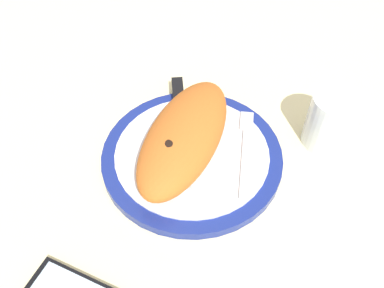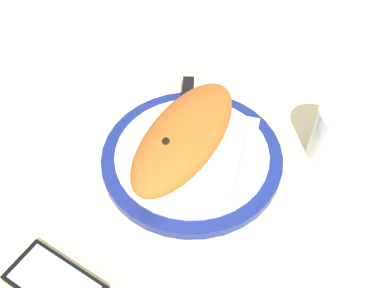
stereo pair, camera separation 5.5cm
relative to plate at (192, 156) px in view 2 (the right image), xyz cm
name	(u,v)px [view 2 (the right image)]	position (x,y,z in cm)	size (l,w,h in cm)	color
ground_plane	(192,165)	(0.00, 0.00, -2.39)	(150.00, 150.00, 3.00)	beige
plate	(192,156)	(0.00, 0.00, 0.00)	(28.72, 28.72, 1.85)	navy
calzone	(185,135)	(0.12, 1.25, 4.32)	(25.55, 11.61, 6.69)	#C16023
fork	(247,149)	(4.26, -7.52, 1.16)	(17.48, 5.18, 0.40)	silver
knife	(186,111)	(7.27, 4.76, 1.45)	(22.64, 11.40, 1.20)	silver
smartphone	(55,283)	(-26.47, 6.40, -0.33)	(7.56, 13.37, 1.16)	black
water_glass	(336,137)	(11.26, -19.54, 3.25)	(7.88, 7.88, 9.58)	silver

